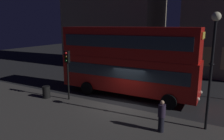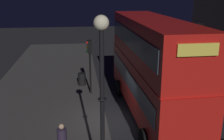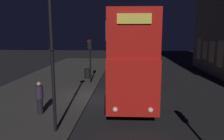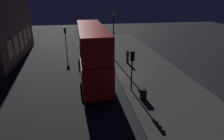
{
  "view_description": "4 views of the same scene",
  "coord_description": "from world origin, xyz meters",
  "views": [
    {
      "loc": [
        6.25,
        -12.73,
        5.58
      ],
      "look_at": [
        -1.36,
        0.82,
        2.3
      ],
      "focal_mm": 34.07,
      "sensor_mm": 36.0,
      "label": 1
    },
    {
      "loc": [
        13.0,
        -1.76,
        6.87
      ],
      "look_at": [
        -3.49,
        0.33,
        1.88
      ],
      "focal_mm": 42.57,
      "sensor_mm": 36.0,
      "label": 2
    },
    {
      "loc": [
        14.37,
        1.91,
        4.35
      ],
      "look_at": [
        -1.81,
        0.9,
        1.61
      ],
      "focal_mm": 35.56,
      "sensor_mm": 36.0,
      "label": 3
    },
    {
      "loc": [
        -19.32,
        3.27,
        8.22
      ],
      "look_at": [
        -2.85,
        0.5,
        1.75
      ],
      "focal_mm": 31.08,
      "sensor_mm": 36.0,
      "label": 4
    }
  ],
  "objects": [
    {
      "name": "ground_plane",
      "position": [
        0.0,
        0.0,
        0.0
      ],
      "size": [
        80.0,
        80.0,
        0.0
      ],
      "primitive_type": "plane",
      "color": "#232326"
    },
    {
      "name": "street_lamp",
      "position": [
        5.48,
        -1.11,
        4.31
      ],
      "size": [
        0.45,
        0.45,
        6.1
      ],
      "color": "black",
      "rests_on": "sidewalk_slab"
    },
    {
      "name": "traffic_light_near_kerb",
      "position": [
        -4.01,
        -1.09,
        2.77
      ],
      "size": [
        0.34,
        0.37,
        3.67
      ],
      "rotation": [
        0.0,
        0.0,
        0.07
      ],
      "color": "black",
      "rests_on": "sidewalk_slab"
    },
    {
      "name": "sidewalk_slab",
      "position": [
        0.0,
        -4.2,
        0.06
      ],
      "size": [
        44.0,
        7.57,
        0.12
      ],
      "primitive_type": "cube",
      "color": "#423F3D",
      "rests_on": "ground"
    },
    {
      "name": "pedestrian",
      "position": [
        3.47,
        -2.56,
        1.0
      ],
      "size": [
        0.39,
        0.39,
        1.73
      ],
      "rotation": [
        0.0,
        0.0,
        5.92
      ],
      "color": "black",
      "rests_on": "sidewalk_slab"
    },
    {
      "name": "building_with_clock",
      "position": [
        -8.84,
        14.77,
        7.48
      ],
      "size": [
        12.88,
        8.34,
        14.96
      ],
      "color": "gray",
      "rests_on": "ground"
    },
    {
      "name": "double_decker_bus",
      "position": [
        -0.74,
        2.15,
        3.04
      ],
      "size": [
        11.01,
        2.96,
        5.46
      ],
      "rotation": [
        0.0,
        0.0,
        0.02
      ],
      "color": "red",
      "rests_on": "ground"
    },
    {
      "name": "litter_bin",
      "position": [
        -5.74,
        -1.64,
        0.58
      ],
      "size": [
        0.57,
        0.57,
        0.92
      ],
      "primitive_type": "cylinder",
      "color": "black",
      "rests_on": "sidewalk_slab"
    }
  ]
}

